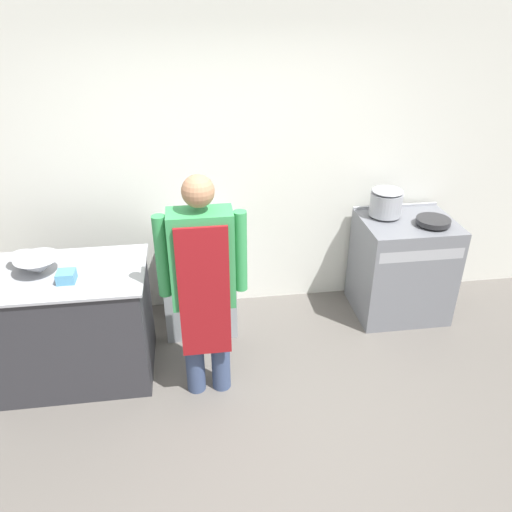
{
  "coord_description": "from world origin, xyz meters",
  "views": [
    {
      "loc": [
        -0.36,
        -2.2,
        2.72
      ],
      "look_at": [
        0.1,
        1.06,
        0.94
      ],
      "focal_mm": 35.0,
      "sensor_mm": 36.0,
      "label": 1
    }
  ],
  "objects": [
    {
      "name": "stock_pot",
      "position": [
        1.33,
        1.65,
        1.07
      ],
      "size": [
        0.28,
        0.28,
        0.25
      ],
      "color": "#9EA0A8",
      "rests_on": "stove"
    },
    {
      "name": "small_bowl",
      "position": [
        -1.61,
        1.19,
        0.96
      ],
      "size": [
        0.21,
        0.21,
        0.09
      ],
      "color": "#9EA0A8",
      "rests_on": "prep_counter"
    },
    {
      "name": "fridge_unit",
      "position": [
        -0.34,
        1.6,
        0.39
      ],
      "size": [
        0.61,
        0.59,
        0.79
      ],
      "color": "#93999E",
      "rests_on": "ground_plane"
    },
    {
      "name": "wall_back",
      "position": [
        0.0,
        1.94,
        1.35
      ],
      "size": [
        8.0,
        0.05,
        2.7
      ],
      "color": "silver",
      "rests_on": "ground_plane"
    },
    {
      "name": "prep_counter",
      "position": [
        -1.32,
        1.04,
        0.46
      ],
      "size": [
        1.18,
        0.76,
        0.92
      ],
      "color": "#2D2D33",
      "rests_on": "ground_plane"
    },
    {
      "name": "ground_plane",
      "position": [
        0.0,
        0.0,
        0.0
      ],
      "size": [
        14.0,
        14.0,
        0.0
      ],
      "primitive_type": "plane",
      "color": "#5B5651"
    },
    {
      "name": "plastic_tub",
      "position": [
        -1.25,
        0.92,
        0.95
      ],
      "size": [
        0.12,
        0.12,
        0.08
      ],
      "color": "teal",
      "rests_on": "prep_counter"
    },
    {
      "name": "person_cook",
      "position": [
        -0.31,
        0.72,
        0.97
      ],
      "size": [
        0.61,
        0.24,
        1.71
      ],
      "color": "#38476B",
      "rests_on": "ground_plane"
    },
    {
      "name": "mixing_bowl",
      "position": [
        -1.47,
        1.06,
        0.98
      ],
      "size": [
        0.32,
        0.32,
        0.12
      ],
      "color": "#9EA0A8",
      "rests_on": "prep_counter"
    },
    {
      "name": "saute_pan",
      "position": [
        1.67,
        1.42,
        0.97
      ],
      "size": [
        0.29,
        0.29,
        0.04
      ],
      "color": "#262628",
      "rests_on": "stove"
    },
    {
      "name": "stove",
      "position": [
        1.51,
        1.53,
        0.47
      ],
      "size": [
        0.8,
        0.67,
        0.95
      ],
      "color": "slate",
      "rests_on": "ground_plane"
    }
  ]
}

